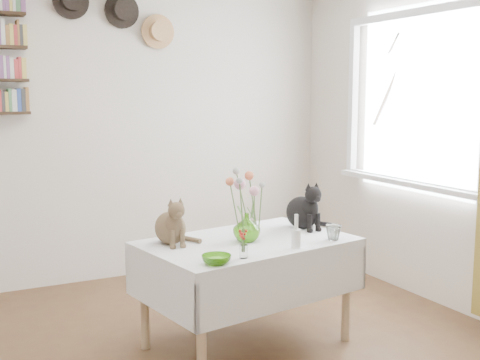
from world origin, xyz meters
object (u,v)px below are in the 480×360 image
dining_table (247,266)px  flower_vase (247,227)px  tabby_cat (170,219)px  black_cat (302,204)px

dining_table → flower_vase: size_ratio=7.82×
tabby_cat → black_cat: black_cat is taller
dining_table → tabby_cat: 0.56m
dining_table → tabby_cat: size_ratio=4.60×
dining_table → flower_vase: 0.25m
tabby_cat → flower_vase: bearing=-20.2°
tabby_cat → flower_vase: 0.46m
dining_table → flower_vase: (-0.02, -0.03, 0.25)m
tabby_cat → flower_vase: (0.43, -0.16, -0.06)m
tabby_cat → black_cat: (0.92, 0.00, 0.01)m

